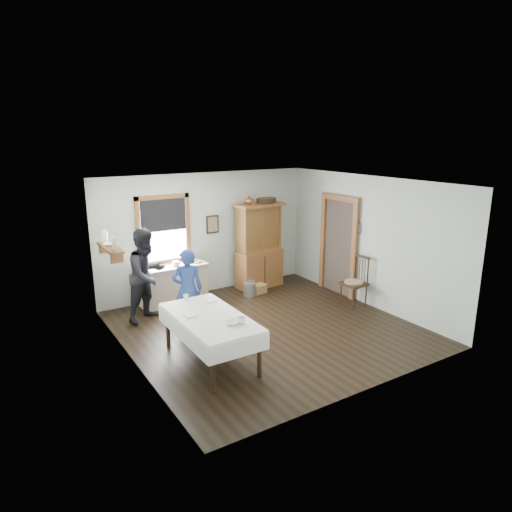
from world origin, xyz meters
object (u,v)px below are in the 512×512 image
object	(u,v)px
wicker_basket	(258,289)
figure_dark	(147,278)
spindle_chair	(354,281)
dining_table	(210,339)
china_hutch	(259,246)
pail	(250,290)
woman_blue	(188,293)
work_counter	(173,284)

from	to	relation	value
wicker_basket	figure_dark	world-z (taller)	figure_dark
spindle_chair	dining_table	bearing A→B (deg)	-174.59
china_hutch	pail	size ratio (longest dim) A/B	6.85
wicker_basket	woman_blue	distance (m)	2.45
wicker_basket	woman_blue	world-z (taller)	woman_blue
dining_table	work_counter	bearing A→B (deg)	79.78
dining_table	spindle_chair	size ratio (longest dim) A/B	1.79
dining_table	china_hutch	bearing A→B (deg)	45.83
spindle_chair	wicker_basket	xyz separation A→B (m)	(-1.26, 1.73, -0.44)
dining_table	pail	xyz separation A→B (m)	(2.10, 2.26, -0.24)
work_counter	wicker_basket	world-z (taller)	work_counter
china_hutch	figure_dark	world-z (taller)	china_hutch
work_counter	china_hutch	bearing A→B (deg)	-1.83
wicker_basket	china_hutch	bearing A→B (deg)	55.63
wicker_basket	woman_blue	size ratio (longest dim) A/B	0.24
work_counter	wicker_basket	xyz separation A→B (m)	(1.87, -0.43, -0.32)
spindle_chair	wicker_basket	size ratio (longest dim) A/B	3.16
china_hutch	dining_table	world-z (taller)	china_hutch
dining_table	figure_dark	bearing A→B (deg)	96.38
china_hutch	figure_dark	distance (m)	2.93
woman_blue	spindle_chair	bearing A→B (deg)	-175.91
woman_blue	figure_dark	size ratio (longest dim) A/B	0.85
pail	china_hutch	bearing A→B (deg)	40.13
woman_blue	dining_table	bearing A→B (deg)	97.21
dining_table	pail	size ratio (longest dim) A/B	6.64
woman_blue	china_hutch	bearing A→B (deg)	-133.94
china_hutch	pail	world-z (taller)	china_hutch
spindle_chair	figure_dark	xyz separation A→B (m)	(-3.87, 1.59, 0.30)
spindle_chair	pail	world-z (taller)	spindle_chair
work_counter	pail	size ratio (longest dim) A/B	5.04
spindle_chair	pail	distance (m)	2.30
pail	figure_dark	distance (m)	2.44
pail	figure_dark	size ratio (longest dim) A/B	0.17
spindle_chair	pail	xyz separation A→B (m)	(-1.53, 1.68, -0.39)
wicker_basket	woman_blue	xyz separation A→B (m)	(-2.15, -1.00, 0.61)
work_counter	china_hutch	xyz separation A→B (m)	(2.14, -0.04, 0.57)
dining_table	woman_blue	bearing A→B (deg)	81.04
woman_blue	figure_dark	bearing A→B (deg)	-46.26
work_counter	figure_dark	xyz separation A→B (m)	(-0.74, -0.57, 0.42)
wicker_basket	spindle_chair	bearing A→B (deg)	-53.85
pail	wicker_basket	size ratio (longest dim) A/B	0.85
work_counter	wicker_basket	distance (m)	1.94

